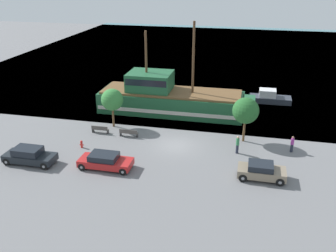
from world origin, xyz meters
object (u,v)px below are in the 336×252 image
moored_boat_dockside (269,97)px  pedestrian_walking_far (292,144)px  pirate_ship (169,98)px  parked_car_curb_mid (261,171)px  parked_car_curb_front (29,156)px  bench_promenade_east (100,129)px  fire_hydrant (82,144)px  bench_promenade_west (129,133)px  pedestrian_walking_near (237,144)px  parked_car_curb_rear (105,161)px

moored_boat_dockside → pedestrian_walking_far: bearing=-83.1°
pirate_ship → parked_car_curb_mid: size_ratio=4.70×
parked_car_curb_front → bench_promenade_east: 8.62m
parked_car_curb_front → bench_promenade_east: (3.72, 7.77, -0.32)m
fire_hydrant → pedestrian_walking_far: (20.43, 3.63, 0.43)m
moored_boat_dockside → parked_car_curb_front: 31.29m
parked_car_curb_front → pedestrian_walking_far: size_ratio=2.86×
bench_promenade_east → pedestrian_walking_far: pedestrian_walking_far is taller
pirate_ship → bench_promenade_west: bearing=-107.0°
pirate_ship → pedestrian_walking_far: 16.34m
pirate_ship → pedestrian_walking_far: bearing=-30.1°
parked_car_curb_front → bench_promenade_west: parked_car_curb_front is taller
moored_boat_dockside → bench_promenade_west: 20.97m
bench_promenade_west → pedestrian_walking_far: (16.65, 0.11, 0.39)m
bench_promenade_west → pedestrian_walking_far: size_ratio=1.19×
pirate_ship → bench_promenade_east: 10.05m
parked_car_curb_front → bench_promenade_west: 10.33m
parked_car_curb_mid → bench_promenade_west: parked_car_curb_mid is taller
pirate_ship → pedestrian_walking_near: 13.16m
parked_car_curb_mid → bench_promenade_west: (-13.70, 5.71, -0.29)m
parked_car_curb_mid → pedestrian_walking_far: size_ratio=2.43×
parked_car_curb_front → pedestrian_walking_near: bearing=18.5°
pedestrian_walking_far → parked_car_curb_mid: bearing=-116.8°
parked_car_curb_mid → pedestrian_walking_far: 6.52m
fire_hydrant → bench_promenade_west: bench_promenade_west is taller
pedestrian_walking_near → bench_promenade_west: bearing=173.4°
pirate_ship → parked_car_curb_mid: 17.94m
parked_car_curb_front → parked_car_curb_rear: bearing=5.4°
pedestrian_walking_near → pedestrian_walking_far: 5.38m
fire_hydrant → pedestrian_walking_near: size_ratio=0.42×
moored_boat_dockside → bench_promenade_east: bearing=-141.4°
pirate_ship → pedestrian_walking_near: pirate_ship is taller
parked_car_curb_front → moored_boat_dockside: bearing=45.5°
parked_car_curb_front → pedestrian_walking_near: (18.53, 6.20, 0.17)m
bench_promenade_east → pedestrian_walking_near: size_ratio=1.02×
pirate_ship → parked_car_curb_rear: 15.38m
fire_hydrant → parked_car_curb_mid: bearing=-7.1°
bench_promenade_east → parked_car_curb_front: bearing=-115.6°
parked_car_curb_rear → pedestrian_walking_far: size_ratio=2.88×
moored_boat_dockside → parked_car_curb_mid: 20.53m
pirate_ship → fire_hydrant: 13.46m
moored_boat_dockside → parked_car_curb_rear: size_ratio=1.13×
bench_promenade_west → pedestrian_walking_near: bearing=-6.6°
parked_car_curb_rear → bench_promenade_west: bearing=90.6°
fire_hydrant → bench_promenade_east: size_ratio=0.41×
moored_boat_dockside → pedestrian_walking_near: size_ratio=2.99×
moored_boat_dockside → parked_car_curb_front: bearing=-134.5°
parked_car_curb_rear → bench_promenade_west: (-0.07, 6.85, -0.25)m
bench_promenade_east → bench_promenade_west: size_ratio=0.94×
moored_boat_dockside → parked_car_curb_mid: moored_boat_dockside is taller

